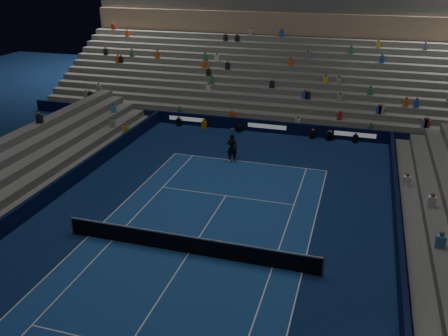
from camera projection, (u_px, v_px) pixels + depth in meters
ground at (189, 253)px, 23.05m from camera, size 90.00×90.00×0.00m
court_surface at (189, 253)px, 23.05m from camera, size 10.97×23.77×0.01m
sponsor_barrier_far at (267, 126)px, 39.10m from camera, size 44.00×0.25×1.00m
sponsor_barrier_east at (402, 280)px, 20.32m from camera, size 0.25×37.00×1.00m
sponsor_barrier_west at (18, 216)px, 25.38m from camera, size 0.25×37.00×1.00m
grandstand_main at (288, 69)px, 46.21m from camera, size 44.00×15.20×11.20m
tennis_net at (188, 244)px, 22.85m from camera, size 12.90×0.10×1.10m
tennis_player at (232, 148)px, 33.17m from camera, size 0.77×0.53×2.06m
broadcast_camera at (239, 128)px, 39.39m from camera, size 0.60×0.95×0.56m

